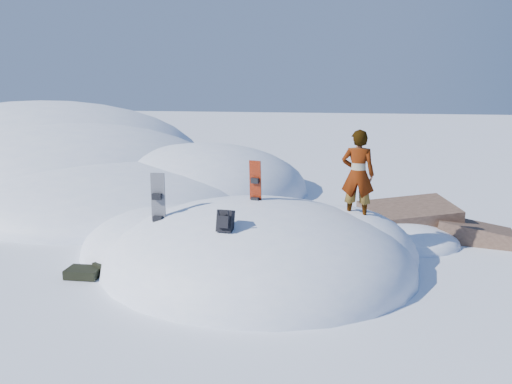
% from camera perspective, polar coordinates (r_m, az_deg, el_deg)
% --- Properties ---
extents(ground, '(120.00, 120.00, 0.00)m').
position_cam_1_polar(ground, '(11.28, 0.10, -8.52)').
color(ground, white).
rests_on(ground, ground).
extents(snow_mound, '(8.00, 6.00, 3.00)m').
position_cam_1_polar(snow_mound, '(11.53, -0.53, -8.05)').
color(snow_mound, white).
rests_on(snow_mound, ground).
extents(snow_ridge, '(21.50, 18.50, 6.40)m').
position_cam_1_polar(snow_ridge, '(24.03, -20.51, 1.92)').
color(snow_ridge, white).
rests_on(snow_ridge, ground).
extents(rock_outcrop, '(4.68, 4.41, 1.68)m').
position_cam_1_polar(rock_outcrop, '(14.08, 17.55, -4.78)').
color(rock_outcrop, brown).
rests_on(rock_outcrop, ground).
extents(snowboard_red, '(0.29, 0.21, 1.45)m').
position_cam_1_polar(snowboard_red, '(11.01, -0.07, -0.03)').
color(snowboard_red, red).
rests_on(snowboard_red, snow_mound).
extents(snowboard_dark, '(0.31, 0.16, 1.64)m').
position_cam_1_polar(snowboard_dark, '(10.83, -11.10, -2.04)').
color(snowboard_dark, black).
rests_on(snowboard_dark, snow_mound).
extents(backpack, '(0.33, 0.38, 0.50)m').
position_cam_1_polar(backpack, '(9.47, -3.55, -3.33)').
color(backpack, black).
rests_on(backpack, snow_mound).
extents(gear_pile, '(0.90, 0.68, 0.24)m').
position_cam_1_polar(gear_pile, '(11.26, -18.79, -8.59)').
color(gear_pile, black).
rests_on(gear_pile, ground).
extents(person, '(0.77, 0.54, 1.98)m').
position_cam_1_polar(person, '(11.16, 11.55, 1.97)').
color(person, slate).
rests_on(person, snow_mound).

